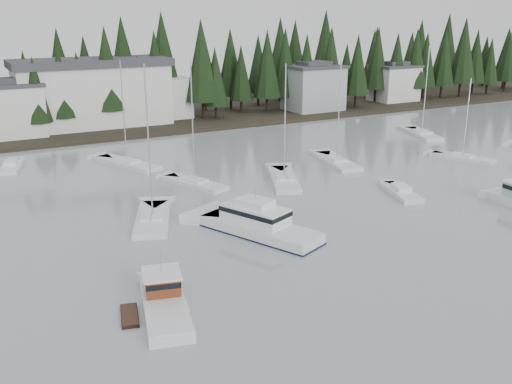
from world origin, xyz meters
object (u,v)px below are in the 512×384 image
(house_west, at_px, (11,109))
(house_east_b, at_px, (394,82))
(sailboat_9, at_px, (337,163))
(house_east_a, at_px, (313,87))
(harbor_inn, at_px, (105,93))
(sailboat_4, at_px, (462,159))
(sailboat_6, at_px, (153,220))
(sailboat_10, at_px, (127,165))
(sailboat_1, at_px, (422,135))
(cabin_cruiser_center, at_px, (259,226))
(sailboat_8, at_px, (195,184))
(runabout_3, at_px, (11,168))
(lobster_boat_brown, at_px, (163,304))
(runabout_1, at_px, (401,193))
(sailboat_0, at_px, (284,181))

(house_west, height_order, house_east_b, house_west)
(sailboat_9, bearing_deg, house_east_a, -17.24)
(harbor_inn, distance_m, sailboat_4, 57.52)
(sailboat_6, height_order, sailboat_9, sailboat_6)
(sailboat_10, bearing_deg, harbor_inn, -31.49)
(sailboat_10, bearing_deg, sailboat_1, -117.14)
(house_west, bearing_deg, sailboat_4, -39.69)
(cabin_cruiser_center, height_order, sailboat_8, sailboat_8)
(sailboat_4, bearing_deg, runabout_3, 44.57)
(house_west, distance_m, sailboat_9, 49.71)
(sailboat_10, bearing_deg, sailboat_6, 147.84)
(lobster_boat_brown, relative_size, sailboat_10, 0.63)
(sailboat_9, bearing_deg, runabout_1, -175.51)
(cabin_cruiser_center, bearing_deg, house_east_b, -72.47)
(house_west, distance_m, sailboat_8, 38.95)
(house_west, bearing_deg, sailboat_0, -58.12)
(lobster_boat_brown, bearing_deg, sailboat_10, 1.01)
(cabin_cruiser_center, relative_size, sailboat_0, 0.85)
(house_west, bearing_deg, sailboat_6, -81.27)
(runabout_3, bearing_deg, sailboat_9, -99.83)
(cabin_cruiser_center, distance_m, sailboat_4, 37.84)
(sailboat_9, bearing_deg, sailboat_8, 103.36)
(sailboat_4, bearing_deg, sailboat_6, 72.34)
(sailboat_4, bearing_deg, sailboat_10, 43.68)
(house_east_a, relative_size, house_east_b, 1.11)
(house_east_a, relative_size, harbor_inn, 0.36)
(sailboat_10, bearing_deg, runabout_3, 46.76)
(house_east_b, relative_size, runabout_1, 1.32)
(runabout_1, bearing_deg, harbor_inn, 37.15)
(lobster_boat_brown, height_order, sailboat_10, sailboat_10)
(sailboat_0, relative_size, sailboat_9, 1.02)
(sailboat_6, relative_size, sailboat_9, 1.10)
(harbor_inn, height_order, runabout_3, harbor_inn)
(harbor_inn, relative_size, runabout_1, 4.07)
(cabin_cruiser_center, height_order, sailboat_9, sailboat_9)
(cabin_cruiser_center, xyz_separation_m, sailboat_6, (-7.07, 7.51, -0.65))
(sailboat_1, bearing_deg, house_east_b, -14.50)
(sailboat_4, relative_size, sailboat_8, 0.78)
(sailboat_4, distance_m, runabout_1, 19.15)
(sailboat_8, relative_size, runabout_1, 1.99)
(sailboat_1, bearing_deg, sailboat_4, 174.50)
(house_west, distance_m, house_east_a, 54.01)
(house_west, height_order, lobster_boat_brown, house_west)
(house_west, relative_size, sailboat_8, 0.66)
(sailboat_0, bearing_deg, sailboat_8, 95.10)
(runabout_3, bearing_deg, house_east_a, -58.19)
(sailboat_10, bearing_deg, sailboat_0, -161.00)
(sailboat_0, relative_size, sailboat_4, 1.24)
(harbor_inn, bearing_deg, sailboat_4, -51.98)
(cabin_cruiser_center, relative_size, runabout_3, 1.67)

